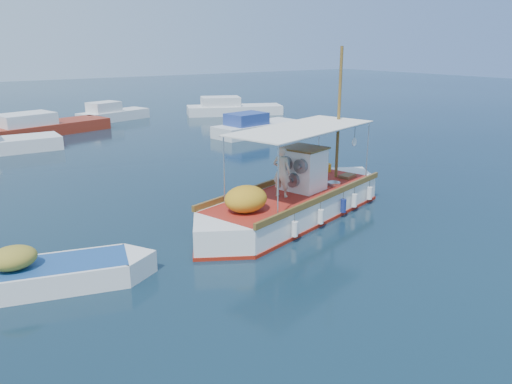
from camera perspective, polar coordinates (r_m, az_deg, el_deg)
ground at (r=18.02m, az=3.02°, el=-3.45°), size 160.00×160.00×0.00m
fishing_caique at (r=18.39m, az=4.37°, el=-1.23°), size 9.90×4.79×6.29m
dinghy at (r=14.41m, az=-23.08°, el=-8.91°), size 5.59×2.67×1.41m
bg_boat_n at (r=38.29m, az=-23.31°, el=6.77°), size 9.20×4.96×1.80m
bg_boat_ne at (r=35.14m, az=-0.15°, el=7.34°), size 6.90×3.27×1.80m
bg_boat_e at (r=45.44m, az=-2.81°, el=9.45°), size 8.74×5.61×1.80m
bg_boat_far_n at (r=43.38m, az=-16.15°, el=8.48°), size 6.26×3.71×1.80m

